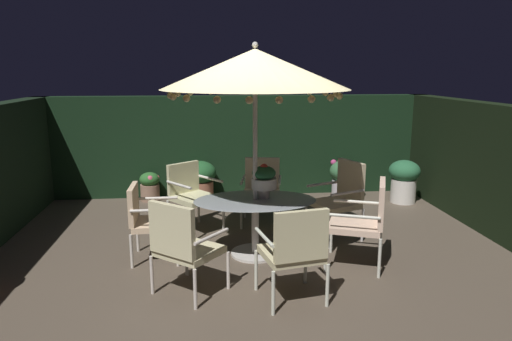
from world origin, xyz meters
name	(u,v)px	position (x,y,z in m)	size (l,w,h in m)	color
ground_plane	(255,260)	(0.00, 0.00, -0.01)	(7.13, 6.62, 0.02)	brown
hedge_backdrop_rear	(237,145)	(0.00, 3.16, 0.91)	(7.13, 0.30, 1.81)	black
patio_dining_table	(255,213)	(0.02, 0.16, 0.54)	(1.51, 1.00, 0.72)	beige
patio_umbrella	(255,69)	(0.02, 0.16, 2.27)	(2.21, 2.21, 2.58)	silver
centerpiece_planter	(264,179)	(0.13, 0.21, 0.96)	(0.31, 0.31, 0.43)	beige
patio_chair_north	(341,195)	(1.25, 0.64, 0.61)	(0.75, 0.74, 1.06)	silver
patio_chair_northeast	(262,186)	(0.25, 1.44, 0.55)	(0.67, 0.68, 0.96)	beige
patio_chair_east	(191,191)	(-0.79, 1.18, 0.57)	(0.82, 0.83, 0.96)	silver
patio_chair_southeast	(147,217)	(-1.28, 0.15, 0.54)	(0.57, 0.56, 0.92)	beige
patio_chair_south	(182,243)	(-0.82, -0.85, 0.56)	(0.82, 0.81, 1.00)	beige
patio_chair_southwest	(295,248)	(0.27, -1.13, 0.58)	(0.69, 0.68, 1.00)	beige
patio_chair_west	(365,217)	(1.25, -0.32, 0.59)	(0.81, 0.82, 1.03)	beige
potted_plant_right_far	(150,186)	(-1.57, 2.81, 0.27)	(0.35, 0.35, 0.51)	#8A6853
potted_plant_left_far	(200,179)	(-0.69, 2.79, 0.38)	(0.58, 0.58, 0.69)	#A16248
potted_plant_left_near	(346,178)	(1.91, 2.60, 0.38)	(0.58, 0.58, 0.70)	silver
potted_plant_back_right	(404,179)	(2.83, 2.24, 0.41)	(0.53, 0.53, 0.74)	beige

